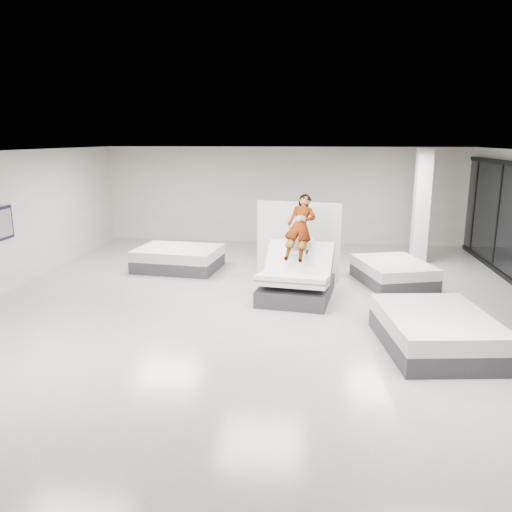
# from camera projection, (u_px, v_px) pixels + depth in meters

# --- Properties ---
(room) EXTENTS (14.00, 14.04, 3.20)m
(room) POSITION_uv_depth(u_px,v_px,m) (262.00, 234.00, 9.96)
(room) COLOR beige
(room) RESTS_ON ground
(hero_bed) EXTENTS (1.75, 2.17, 1.28)m
(hero_bed) POSITION_uv_depth(u_px,v_px,m) (297.00, 281.00, 11.05)
(hero_bed) COLOR #37373C
(hero_bed) RESTS_ON floor
(person) EXTENTS (0.82, 1.64, 1.32)m
(person) POSITION_uv_depth(u_px,v_px,m) (300.00, 240.00, 11.16)
(person) COLOR slate
(person) RESTS_ON hero_bed
(remote) EXTENTS (0.07, 0.15, 0.08)m
(remote) POSITION_uv_depth(u_px,v_px,m) (307.00, 252.00, 10.82)
(remote) COLOR black
(remote) RESTS_ON person
(divider_panel) EXTENTS (2.09, 0.66, 1.95)m
(divider_panel) POSITION_uv_depth(u_px,v_px,m) (298.00, 241.00, 12.45)
(divider_panel) COLOR white
(divider_panel) RESTS_ON floor
(flat_bed_right_far) EXTENTS (1.99, 2.33, 0.55)m
(flat_bed_right_far) POSITION_uv_depth(u_px,v_px,m) (393.00, 272.00, 12.18)
(flat_bed_right_far) COLOR #37373C
(flat_bed_right_far) RESTS_ON floor
(flat_bed_right_near) EXTENTS (1.98, 2.46, 0.62)m
(flat_bed_right_near) POSITION_uv_depth(u_px,v_px,m) (436.00, 331.00, 8.38)
(flat_bed_right_near) COLOR #37373C
(flat_bed_right_near) RESTS_ON floor
(flat_bed_left_far) EXTENTS (2.32, 1.84, 0.59)m
(flat_bed_left_far) POSITION_uv_depth(u_px,v_px,m) (178.00, 258.00, 13.50)
(flat_bed_left_far) COLOR #37373C
(flat_bed_left_far) RESTS_ON floor
(column) EXTENTS (0.40, 0.40, 3.20)m
(column) POSITION_uv_depth(u_px,v_px,m) (421.00, 207.00, 13.86)
(column) COLOR white
(column) RESTS_ON floor
(wall_poster) EXTENTS (0.06, 0.95, 0.75)m
(wall_poster) POSITION_uv_depth(u_px,v_px,m) (0.00, 224.00, 11.12)
(wall_poster) COLOR black
(wall_poster) RESTS_ON wall_left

